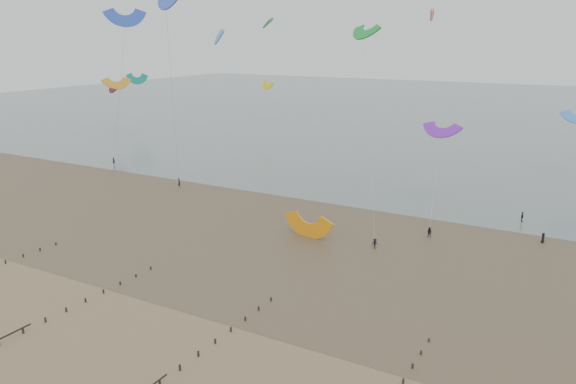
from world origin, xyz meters
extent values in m
plane|color=brown|center=(0.00, 0.00, 0.00)|extent=(500.00, 500.00, 0.00)
plane|color=#475654|center=(0.00, 200.00, 0.03)|extent=(500.00, 500.00, 0.00)
plane|color=#473A28|center=(0.00, 35.00, 0.01)|extent=(500.00, 500.00, 0.00)
ellipsoid|color=slate|center=(-18.00, 22.00, 0.01)|extent=(23.60, 14.36, 0.01)
ellipsoid|color=slate|center=(12.00, 38.00, 0.01)|extent=(33.64, 18.32, 0.01)
ellipsoid|color=slate|center=(-40.00, 40.00, 0.01)|extent=(26.95, 14.22, 0.01)
cube|color=black|center=(-32.00, 4.11, 0.22)|extent=(0.16, 0.16, 0.54)
cube|color=black|center=(-32.00, 6.74, 0.20)|extent=(0.16, 0.16, 0.51)
cube|color=black|center=(-32.00, 9.37, 0.19)|extent=(0.16, 0.16, 0.48)
cube|color=black|center=(-32.00, 12.00, 0.17)|extent=(0.16, 0.16, 0.45)
cube|color=black|center=(-14.00, -6.42, 0.28)|extent=(0.16, 0.16, 0.65)
cube|color=black|center=(-14.00, -3.79, 0.26)|extent=(0.16, 0.16, 0.62)
cube|color=black|center=(-14.00, -1.16, 0.25)|extent=(0.16, 0.16, 0.59)
cube|color=black|center=(-14.00, 1.47, 0.23)|extent=(0.16, 0.16, 0.57)
cube|color=black|center=(-14.00, 4.11, 0.22)|extent=(0.16, 0.16, 0.54)
cube|color=black|center=(-14.00, 6.74, 0.20)|extent=(0.16, 0.16, 0.51)
cube|color=black|center=(-14.00, 9.37, 0.19)|extent=(0.16, 0.16, 0.48)
cube|color=black|center=(-14.00, 12.00, 0.17)|extent=(0.16, 0.16, 0.45)
cube|color=black|center=(4.00, -6.42, 0.28)|extent=(0.16, 0.16, 0.65)
cube|color=black|center=(4.00, -3.79, 0.26)|extent=(0.16, 0.16, 0.62)
cube|color=black|center=(4.00, -1.16, 0.25)|extent=(0.16, 0.16, 0.59)
cube|color=black|center=(4.00, 1.47, 0.23)|extent=(0.16, 0.16, 0.57)
cube|color=black|center=(4.00, 4.11, 0.22)|extent=(0.16, 0.16, 0.54)
cube|color=black|center=(4.00, 6.74, 0.20)|extent=(0.16, 0.16, 0.51)
cube|color=black|center=(4.00, 9.37, 0.19)|extent=(0.16, 0.16, 0.48)
cube|color=black|center=(4.00, 12.00, 0.17)|extent=(0.16, 0.16, 0.45)
cube|color=black|center=(22.00, 4.11, 0.22)|extent=(0.16, 0.16, 0.54)
cube|color=black|center=(22.00, 6.74, 0.20)|extent=(0.16, 0.16, 0.51)
cube|color=black|center=(22.00, 9.37, 0.19)|extent=(0.16, 0.16, 0.48)
cube|color=black|center=(22.00, 12.00, 0.17)|extent=(0.16, 0.16, 0.45)
imported|color=black|center=(-37.61, 45.83, 0.93)|extent=(0.79, 0.79, 1.85)
imported|color=black|center=(28.71, 47.23, 0.77)|extent=(0.77, 0.89, 1.54)
imported|color=black|center=(24.76, 55.98, 0.84)|extent=(0.64, 1.05, 1.68)
imported|color=black|center=(13.78, 41.39, 0.80)|extent=(0.83, 0.68, 1.59)
imported|color=black|center=(-64.57, 54.49, 0.83)|extent=(0.70, 0.55, 1.67)
imported|color=black|center=(8.37, 33.01, 0.77)|extent=(1.14, 1.01, 1.53)
camera|label=1|loc=(33.99, -37.41, 28.72)|focal=35.00mm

